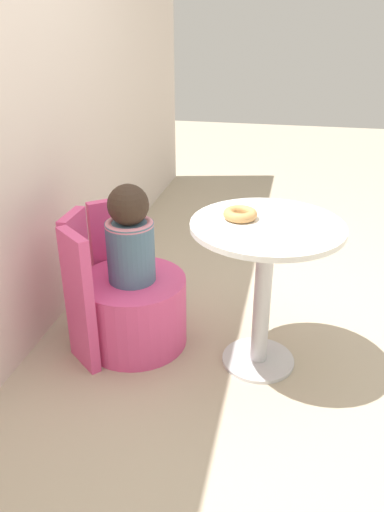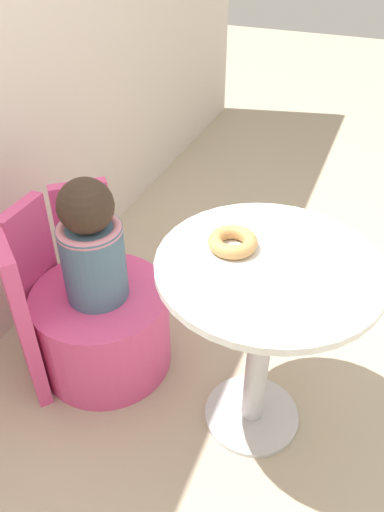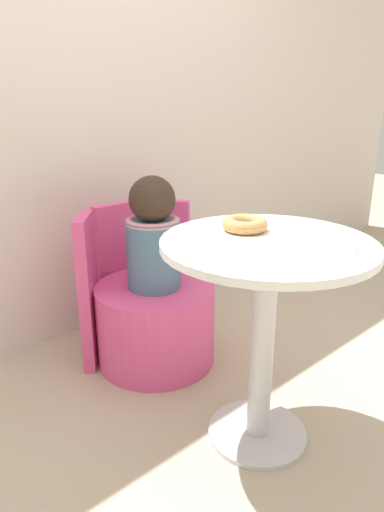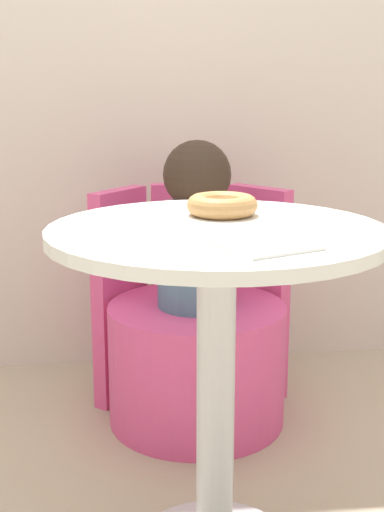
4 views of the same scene
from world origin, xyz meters
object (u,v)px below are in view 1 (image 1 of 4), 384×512
at_px(donut, 240,214).
at_px(child_figure, 130,236).
at_px(round_table, 265,262).
at_px(tub_chair, 134,311).

bearing_deg(donut, child_figure, 88.68).
distance_m(round_table, tub_chair, 0.73).
height_order(tub_chair, donut, donut).
relative_size(round_table, child_figure, 1.51).
height_order(round_table, donut, donut).
xyz_separation_m(round_table, child_figure, (0.04, 0.64, 0.05)).
distance_m(tub_chair, child_figure, 0.41).
bearing_deg(tub_chair, donut, -91.32).
distance_m(child_figure, donut, 0.54).
height_order(tub_chair, child_figure, child_figure).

